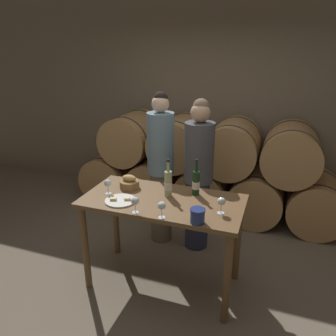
% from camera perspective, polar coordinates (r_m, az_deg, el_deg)
% --- Properties ---
extents(ground_plane, '(10.00, 10.00, 0.00)m').
position_cam_1_polar(ground_plane, '(3.47, -0.84, -19.14)').
color(ground_plane, '#726654').
extents(stone_wall_back, '(10.00, 0.12, 3.20)m').
position_cam_1_polar(stone_wall_back, '(4.83, 8.39, 13.03)').
color(stone_wall_back, '#7F705B').
rests_on(stone_wall_back, ground_plane).
extents(barrel_stack, '(3.60, 0.84, 1.33)m').
position_cam_1_polar(barrel_stack, '(4.55, 6.39, -0.07)').
color(barrel_stack, tan).
rests_on(barrel_stack, ground_plane).
extents(tasting_table, '(1.45, 0.72, 0.91)m').
position_cam_1_polar(tasting_table, '(3.03, -0.92, -7.77)').
color(tasting_table, brown).
rests_on(tasting_table, ground_plane).
extents(person_left, '(0.30, 0.30, 1.77)m').
position_cam_1_polar(person_left, '(3.69, -1.26, -0.01)').
color(person_left, '#756651').
rests_on(person_left, ground_plane).
extents(person_right, '(0.32, 0.32, 1.72)m').
position_cam_1_polar(person_right, '(3.58, 5.30, -1.26)').
color(person_right, '#2D334C').
rests_on(person_right, ground_plane).
extents(wine_bottle_red, '(0.07, 0.07, 0.34)m').
position_cam_1_polar(wine_bottle_red, '(3.02, 4.89, -2.54)').
color(wine_bottle_red, '#193819').
rests_on(wine_bottle_red, tasting_table).
extents(wine_bottle_white, '(0.07, 0.07, 0.35)m').
position_cam_1_polar(wine_bottle_white, '(2.98, 0.02, -2.68)').
color(wine_bottle_white, '#ADBC7F').
rests_on(wine_bottle_white, tasting_table).
extents(blue_crock, '(0.12, 0.12, 0.12)m').
position_cam_1_polar(blue_crock, '(2.58, 5.17, -8.18)').
color(blue_crock, navy).
rests_on(blue_crock, tasting_table).
extents(bread_basket, '(0.19, 0.19, 0.13)m').
position_cam_1_polar(bread_basket, '(3.20, -6.74, -2.57)').
color(bread_basket, olive).
rests_on(bread_basket, tasting_table).
extents(cheese_plate, '(0.28, 0.28, 0.04)m').
position_cam_1_polar(cheese_plate, '(2.95, -8.29, -5.62)').
color(cheese_plate, white).
rests_on(cheese_plate, tasting_table).
extents(wine_glass_far_left, '(0.07, 0.07, 0.14)m').
position_cam_1_polar(wine_glass_far_left, '(3.08, -10.44, -2.69)').
color(wine_glass_far_left, white).
rests_on(wine_glass_far_left, tasting_table).
extents(wine_glass_left, '(0.07, 0.07, 0.14)m').
position_cam_1_polar(wine_glass_left, '(2.71, -5.77, -5.81)').
color(wine_glass_left, white).
rests_on(wine_glass_left, tasting_table).
extents(wine_glass_center, '(0.07, 0.07, 0.14)m').
position_cam_1_polar(wine_glass_center, '(2.62, -1.10, -6.68)').
color(wine_glass_center, white).
rests_on(wine_glass_center, tasting_table).
extents(wine_glass_right, '(0.07, 0.07, 0.14)m').
position_cam_1_polar(wine_glass_right, '(2.72, 9.28, -5.87)').
color(wine_glass_right, white).
rests_on(wine_glass_right, tasting_table).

